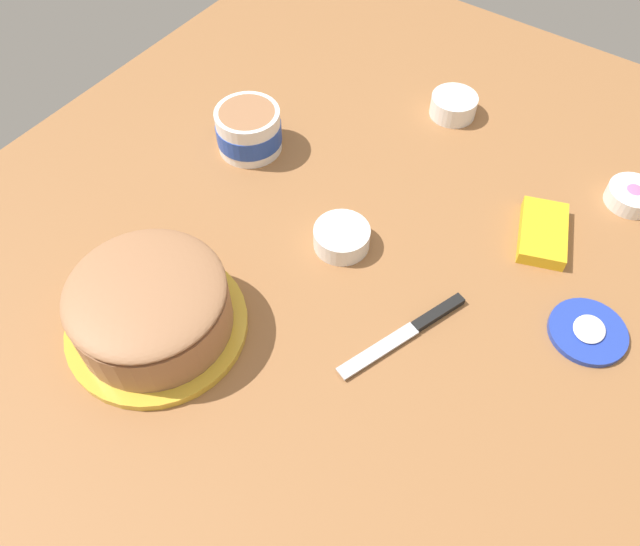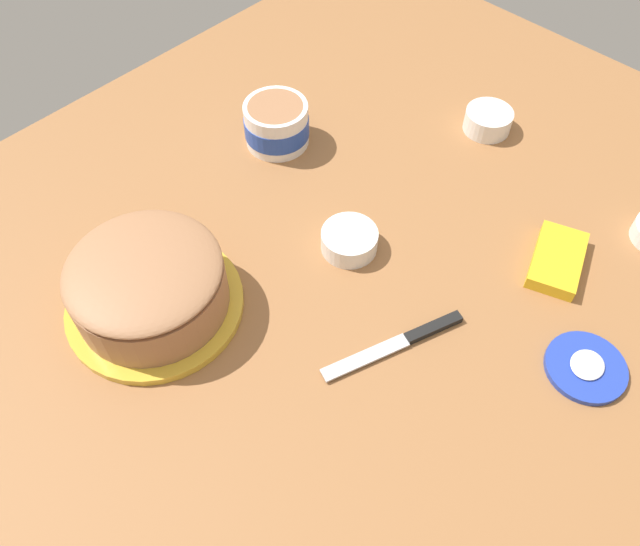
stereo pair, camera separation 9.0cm
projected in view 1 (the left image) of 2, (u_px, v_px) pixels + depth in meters
The scene contains 9 objects.
ground_plane at pixel (401, 265), 1.04m from camera, with size 1.54×1.54×0.00m, color #936038.
frosted_cake at pixel (151, 309), 0.93m from camera, with size 0.28×0.28×0.11m.
frosting_tub at pixel (249, 129), 1.18m from camera, with size 0.12×0.12×0.08m.
frosting_tub_lid at pixel (588, 331), 0.96m from camera, with size 0.12×0.12×0.02m.
spreading_knife at pixel (414, 328), 0.97m from camera, with size 0.23×0.10×0.01m.
sprinkle_bowl_pink at pixel (632, 195), 1.12m from camera, with size 0.09×0.09×0.03m.
sprinkle_bowl_green at pixel (454, 105), 1.25m from camera, with size 0.09×0.09×0.04m.
sprinkle_bowl_blue at pixel (342, 237), 1.05m from camera, with size 0.09×0.09×0.04m.
candy_box_lower at pixel (543, 233), 1.07m from camera, with size 0.13×0.08×0.02m, color yellow.
Camera 1 is at (-0.59, -0.25, 0.83)m, focal length 35.52 mm.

